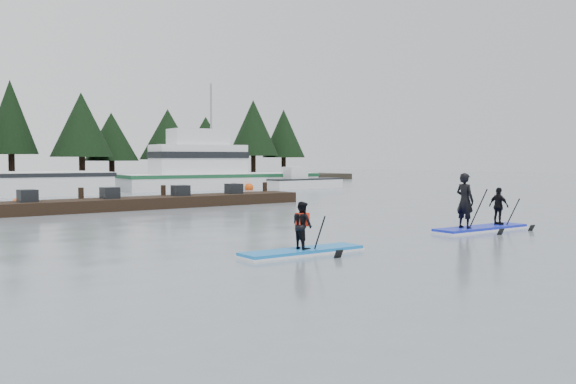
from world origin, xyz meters
TOP-DOWN VIEW (x-y plane):
  - ground at (0.00, 0.00)m, footprint 160.00×160.00m
  - far_shore at (0.00, 42.00)m, footprint 70.00×8.00m
  - treeline at (0.00, 42.00)m, footprint 60.00×4.00m
  - fishing_boat_medium at (11.42, 28.60)m, footprint 15.12×6.37m
  - skiff at (17.38, 25.41)m, footprint 6.27×1.92m
  - floating_dock at (-0.61, 15.22)m, footprint 15.44×2.42m
  - buoy_c at (12.60, 25.96)m, footprint 0.61×0.61m
  - buoy_b at (-4.98, 20.55)m, footprint 0.51×0.51m
  - paddleboard_solo at (-4.38, 0.07)m, footprint 3.27×1.15m
  - paddleboard_duo at (3.17, 0.29)m, footprint 3.70×1.27m

SIDE VIEW (x-z plane):
  - ground at x=0.00m, z-range 0.00..0.00m
  - treeline at x=0.00m, z-range -4.00..4.00m
  - buoy_c at x=12.60m, z-range -0.31..0.31m
  - buoy_b at x=-4.98m, z-range -0.26..0.26m
  - floating_dock at x=-0.61m, z-range 0.00..0.51m
  - far_shore at x=0.00m, z-range 0.00..0.60m
  - skiff at x=17.38m, z-range 0.00..0.73m
  - paddleboard_solo at x=-4.38m, z-range -0.51..1.26m
  - paddleboard_duo at x=3.17m, z-range -0.56..1.75m
  - fishing_boat_medium at x=11.42m, z-range -3.73..4.97m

